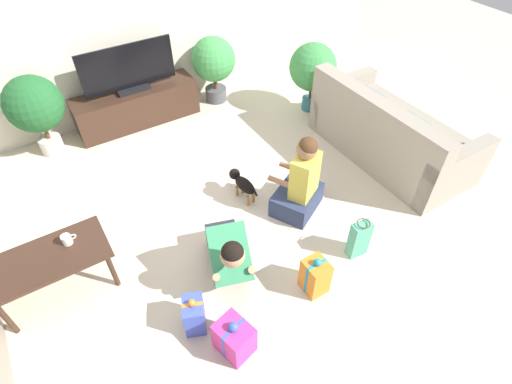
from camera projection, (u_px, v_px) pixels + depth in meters
name	position (u px, v px, depth m)	size (l,w,h in m)	color
ground_plane	(216.00, 235.00, 4.02)	(16.00, 16.00, 0.00)	beige
wall_back	(104.00, 19.00, 4.71)	(8.40, 0.06, 2.60)	beige
sofa_right	(389.00, 134.00, 4.74)	(0.95, 1.95, 0.87)	gray
coffee_table	(48.00, 262.00, 3.28)	(0.97, 0.51, 0.47)	#382319
tv_console	(137.00, 106.00, 5.30)	(1.60, 0.44, 0.48)	#382319
tv	(129.00, 71.00, 4.95)	(1.18, 0.20, 0.60)	black
potted_plant_back_right	(214.00, 62.00, 5.47)	(0.60, 0.60, 0.93)	#4C4C51
potted_plant_back_left	(35.00, 106.00, 4.55)	(0.65, 0.65, 1.00)	beige
potted_plant_corner_right	(313.00, 68.00, 5.27)	(0.63, 0.63, 0.95)	#336B84
person_kneeling	(228.00, 252.00, 3.44)	(0.53, 0.82, 0.78)	#23232D
person_sitting	(300.00, 185.00, 4.05)	(0.65, 0.61, 0.94)	#283351
dog	(242.00, 183.00, 4.27)	(0.16, 0.46, 0.30)	black
gift_box_a	(234.00, 338.00, 3.07)	(0.29, 0.33, 0.38)	#CC3389
gift_box_b	(315.00, 276.00, 3.45)	(0.20, 0.22, 0.41)	orange
gift_box_c	(194.00, 315.00, 3.21)	(0.23, 0.26, 0.37)	#3D51BC
gift_bag_a	(359.00, 239.00, 3.72)	(0.20, 0.14, 0.43)	#4CA384
mug	(67.00, 239.00, 3.32)	(0.12, 0.08, 0.09)	silver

